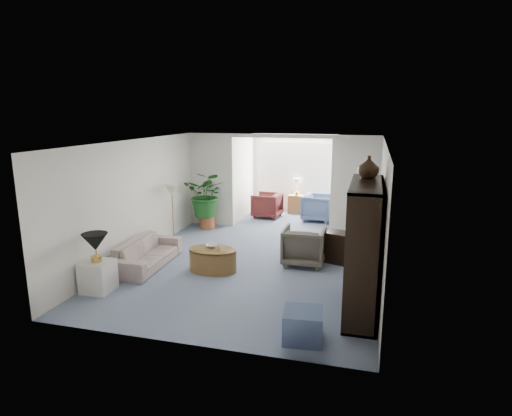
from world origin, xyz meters
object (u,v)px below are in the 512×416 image
(sunroom_chair_blue, at_px, (318,208))
(entertainment_cabinet, at_px, (364,248))
(table_lamp, at_px, (95,242))
(ottoman, at_px, (303,325))
(end_table, at_px, (98,276))
(side_table_dark, at_px, (340,247))
(floor_lamp, at_px, (172,190))
(sunroom_table, at_px, (297,204))
(wingback_chair, at_px, (304,246))
(coffee_table, at_px, (213,260))
(coffee_bowl, at_px, (212,246))
(coffee_cup, at_px, (218,249))
(plant_pot, at_px, (207,223))
(sofa, at_px, (147,253))
(cabinet_urn, at_px, (369,167))
(sunroom_chair_maroon, at_px, (267,205))
(framed_picture, at_px, (381,191))

(sunroom_chair_blue, bearing_deg, entertainment_cabinet, -160.81)
(table_lamp, height_order, ottoman, table_lamp)
(end_table, height_order, ottoman, end_table)
(side_table_dark, height_order, sunroom_chair_blue, sunroom_chair_blue)
(floor_lamp, height_order, sunroom_table, floor_lamp)
(entertainment_cabinet, height_order, sunroom_chair_blue, entertainment_cabinet)
(wingback_chair, distance_m, entertainment_cabinet, 2.28)
(floor_lamp, height_order, coffee_table, floor_lamp)
(coffee_bowl, bearing_deg, entertainment_cabinet, -20.39)
(coffee_bowl, relative_size, wingback_chair, 0.28)
(coffee_cup, height_order, plant_pot, coffee_cup)
(wingback_chair, height_order, plant_pot, wingback_chair)
(floor_lamp, bearing_deg, wingback_chair, -12.82)
(coffee_table, height_order, sunroom_chair_blue, sunroom_chair_blue)
(coffee_table, relative_size, plant_pot, 2.37)
(entertainment_cabinet, bearing_deg, sofa, 168.00)
(sofa, bearing_deg, floor_lamp, 5.56)
(coffee_bowl, distance_m, cabinet_urn, 3.43)
(coffee_table, bearing_deg, sofa, -176.68)
(table_lamp, relative_size, coffee_table, 0.46)
(cabinet_urn, bearing_deg, wingback_chair, 131.76)
(sunroom_chair_maroon, bearing_deg, end_table, -9.30)
(coffee_bowl, height_order, ottoman, coffee_bowl)
(coffee_table, height_order, sunroom_chair_maroon, sunroom_chair_maroon)
(sofa, distance_m, end_table, 1.36)
(coffee_table, xyz_separation_m, cabinet_urn, (2.85, -0.48, 1.98))
(floor_lamp, xyz_separation_m, side_table_dark, (3.97, -0.44, -0.93))
(coffee_table, bearing_deg, plant_pot, 113.36)
(entertainment_cabinet, distance_m, plant_pot, 5.74)
(side_table_dark, bearing_deg, plant_pot, 154.01)
(floor_lamp, distance_m, plant_pot, 1.75)
(end_table, bearing_deg, sofa, 81.57)
(sofa, height_order, cabinet_urn, cabinet_urn)
(coffee_bowl, bearing_deg, sunroom_table, 81.45)
(end_table, relative_size, sunroom_chair_maroon, 0.68)
(coffee_bowl, height_order, wingback_chair, wingback_chair)
(end_table, xyz_separation_m, plant_pot, (0.31, 4.36, -0.11))
(wingback_chair, bearing_deg, coffee_table, 26.71)
(coffee_table, xyz_separation_m, sunroom_chair_maroon, (-0.02, 4.56, 0.14))
(coffee_cup, bearing_deg, entertainment_cabinet, -18.01)
(table_lamp, bearing_deg, sunroom_chair_blue, 62.95)
(cabinet_urn, distance_m, sunroom_chair_maroon, 6.09)
(floor_lamp, bearing_deg, coffee_cup, -44.09)
(coffee_bowl, bearing_deg, coffee_cup, -45.00)
(coffee_table, xyz_separation_m, entertainment_cabinet, (2.85, -0.98, 0.79))
(floor_lamp, relative_size, coffee_table, 0.38)
(end_table, xyz_separation_m, cabinet_urn, (4.43, 0.95, 1.93))
(sofa, bearing_deg, framed_picture, -88.26)
(coffee_table, distance_m, entertainment_cabinet, 3.12)
(sofa, height_order, table_lamp, table_lamp)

